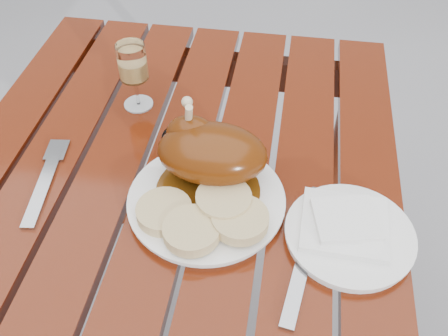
# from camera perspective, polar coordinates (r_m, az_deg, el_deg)

# --- Properties ---
(table) EXTENTS (0.80, 1.20, 0.75)m
(table) POSITION_cam_1_polar(r_m,az_deg,el_deg) (1.14, -5.67, -17.42)
(table) COLOR #66210C
(table) RESTS_ON ground
(dinner_plate) EXTENTS (0.34, 0.34, 0.02)m
(dinner_plate) POSITION_cam_1_polar(r_m,az_deg,el_deg) (0.83, -2.01, -3.79)
(dinner_plate) COLOR white
(dinner_plate) RESTS_ON table
(roast_duck) EXTENTS (0.19, 0.19, 0.13)m
(roast_duck) POSITION_cam_1_polar(r_m,az_deg,el_deg) (0.83, -1.73, 1.83)
(roast_duck) COLOR #512B09
(roast_duck) RESTS_ON dinner_plate
(bread_dumplings) EXTENTS (0.21, 0.15, 0.03)m
(bread_dumplings) POSITION_cam_1_polar(r_m,az_deg,el_deg) (0.78, -2.21, -5.40)
(bread_dumplings) COLOR tan
(bread_dumplings) RESTS_ON dinner_plate
(wine_glass) EXTENTS (0.07, 0.07, 0.14)m
(wine_glass) POSITION_cam_1_polar(r_m,az_deg,el_deg) (1.01, -10.20, 10.25)
(wine_glass) COLOR #F6C46F
(wine_glass) RESTS_ON table
(side_plate) EXTENTS (0.27, 0.27, 0.02)m
(side_plate) POSITION_cam_1_polar(r_m,az_deg,el_deg) (0.81, 14.14, -7.47)
(side_plate) COLOR white
(side_plate) RESTS_ON table
(napkin) EXTENTS (0.14, 0.13, 0.01)m
(napkin) POSITION_cam_1_polar(r_m,az_deg,el_deg) (0.81, 13.60, -6.25)
(napkin) COLOR white
(napkin) RESTS_ON side_plate
(ashtray) EXTENTS (0.13, 0.13, 0.03)m
(ashtray) POSITION_cam_1_polar(r_m,az_deg,el_deg) (0.93, -3.75, 2.81)
(ashtray) COLOR #B2B7BC
(ashtray) RESTS_ON table
(fork) EXTENTS (0.05, 0.19, 0.01)m
(fork) POSITION_cam_1_polar(r_m,az_deg,el_deg) (0.92, -19.89, -1.81)
(fork) COLOR gray
(fork) RESTS_ON table
(knife) EXTENTS (0.06, 0.23, 0.01)m
(knife) POSITION_cam_1_polar(r_m,az_deg,el_deg) (0.78, 9.02, -10.54)
(knife) COLOR gray
(knife) RESTS_ON table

